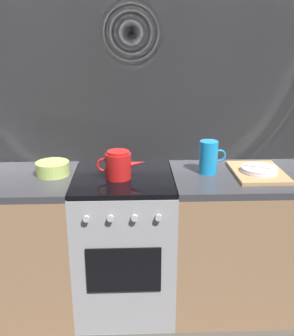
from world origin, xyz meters
TOP-DOWN VIEW (x-y plane):
  - ground_plane at (0.00, 0.00)m, footprint 8.00×8.00m
  - back_wall at (0.00, 0.32)m, footprint 3.60×0.05m
  - stove_unit at (-0.00, -0.00)m, footprint 0.60×0.63m
  - counter_right at (0.90, 0.00)m, footprint 1.20×0.60m
  - kettle at (-0.03, -0.03)m, footprint 0.28×0.15m
  - mixing_bowl at (-0.42, 0.04)m, footprint 0.20×0.20m
  - pitcher at (0.52, 0.04)m, footprint 0.16×0.11m
  - dish_pile at (0.81, 0.00)m, footprint 0.30×0.40m

SIDE VIEW (x-z plane):
  - ground_plane at x=0.00m, z-range 0.00..0.00m
  - stove_unit at x=0.00m, z-range 0.00..0.90m
  - counter_right at x=0.90m, z-range 0.00..0.90m
  - dish_pile at x=0.81m, z-range 0.89..0.95m
  - mixing_bowl at x=-0.42m, z-range 0.90..0.98m
  - kettle at x=-0.03m, z-range 0.90..1.06m
  - pitcher at x=0.52m, z-range 0.90..1.10m
  - back_wall at x=0.00m, z-range 0.00..2.40m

